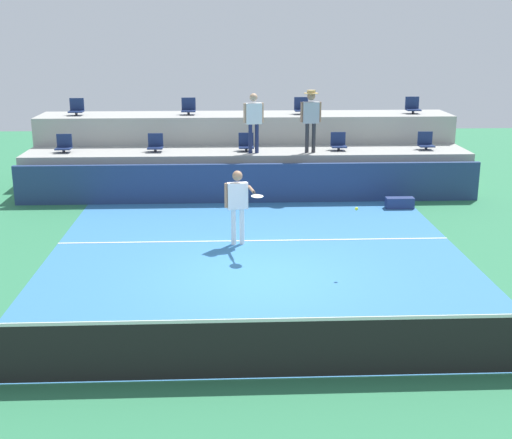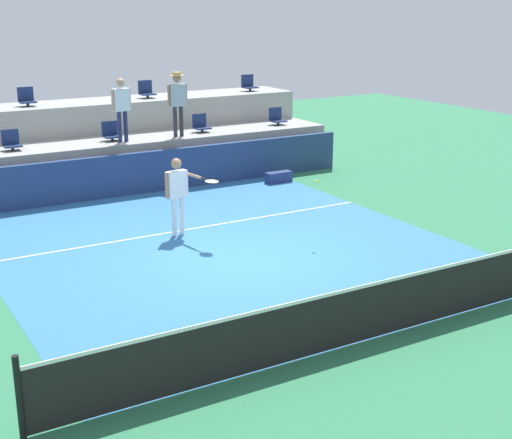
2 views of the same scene
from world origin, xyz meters
The scene contains 19 objects.
ground_plane centered at (0.00, 0.00, 0.00)m, with size 40.00×40.00×0.00m, color #2D754C.
court_inner_paint centered at (0.00, 1.00, 0.00)m, with size 9.00×10.00×0.01m, color teal.
court_service_line centered at (0.00, 2.40, 0.01)m, with size 9.00×0.06×0.00m, color white.
tennis_net centered at (0.00, -4.00, 0.50)m, with size 10.48×0.08×1.07m.
sponsor_backboard centered at (0.00, 6.00, 0.55)m, with size 13.00×0.16×1.10m, color navy.
seating_tier_lower centered at (0.00, 7.30, 0.62)m, with size 13.00×1.80×1.25m, color #9E9E99.
seating_tier_upper centered at (0.00, 9.10, 1.05)m, with size 13.00×1.80×2.10m, color #9E9E99.
stadium_chair_lower_left centered at (-2.70, 7.23, 1.46)m, with size 0.44×0.40×0.52m.
stadium_chair_lower_center centered at (-0.05, 7.23, 1.46)m, with size 0.44×0.40×0.52m.
stadium_chair_lower_right centered at (2.68, 7.23, 1.46)m, with size 0.44×0.40×0.52m.
stadium_chair_lower_far_right centered at (5.29, 7.23, 1.46)m, with size 0.44×0.40×0.52m.
stadium_chair_upper_left centered at (-1.81, 9.03, 2.31)m, with size 0.44×0.40×0.52m.
stadium_chair_upper_right centered at (1.76, 9.03, 2.31)m, with size 0.44×0.40×0.52m.
stadium_chair_upper_far_right centered at (5.32, 9.03, 2.31)m, with size 0.44×0.40×0.52m.
tennis_player centered at (-0.38, 2.14, 1.04)m, with size 0.85×1.17×1.71m.
spectator_in_grey centered at (0.15, 6.85, 2.28)m, with size 0.60×0.27×1.71m.
spectator_with_hat centered at (1.79, 6.85, 2.36)m, with size 0.60×0.44×1.79m.
tennis_ball centered at (1.92, 0.28, 1.31)m, with size 0.07×0.07×0.07m.
equipment_bag centered at (4.07, 5.16, 0.15)m, with size 0.76×0.28×0.30m, color navy.
Camera 2 is at (-6.60, -11.75, 4.88)m, focal length 51.11 mm.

